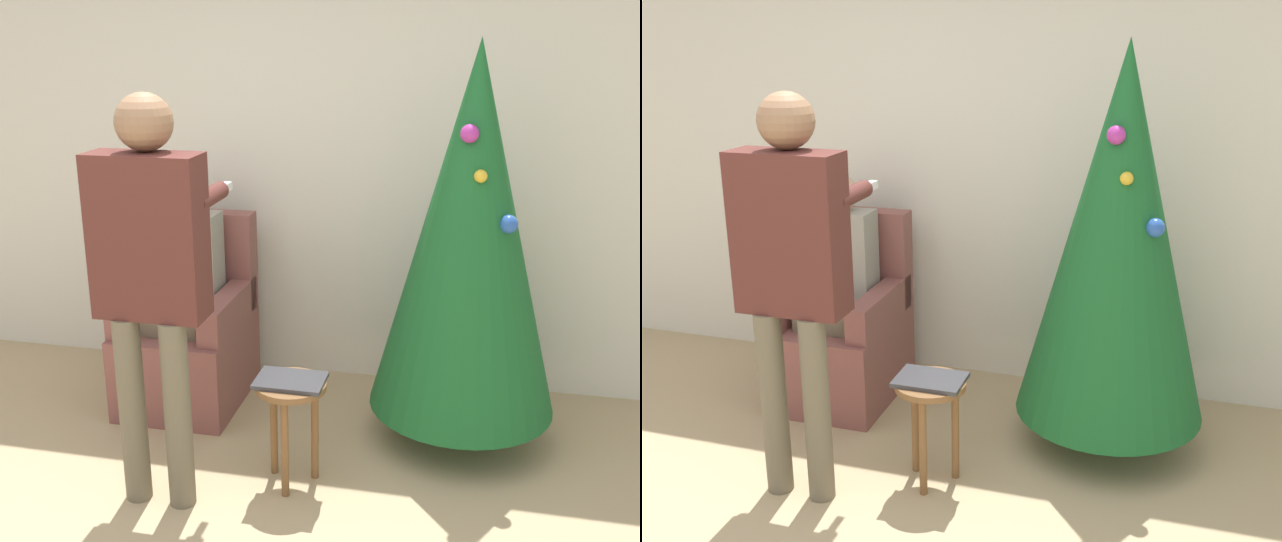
% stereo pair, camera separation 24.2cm
% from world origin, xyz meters
% --- Properties ---
extents(wall_back, '(8.00, 0.06, 2.70)m').
position_xyz_m(wall_back, '(0.00, 2.23, 1.35)').
color(wall_back, silver).
rests_on(wall_back, ground_plane).
extents(christmas_tree, '(0.94, 0.94, 2.04)m').
position_xyz_m(christmas_tree, '(1.01, 1.56, 1.12)').
color(christmas_tree, brown).
rests_on(christmas_tree, ground_plane).
extents(armchair, '(0.64, 0.76, 1.06)m').
position_xyz_m(armchair, '(-0.54, 1.71, 0.36)').
color(armchair, brown).
rests_on(armchair, ground_plane).
extents(person_seated, '(0.36, 0.46, 1.30)m').
position_xyz_m(person_seated, '(-0.54, 1.68, 0.72)').
color(person_seated, '#6B604C').
rests_on(person_seated, ground_plane).
extents(person_standing, '(0.49, 0.57, 1.83)m').
position_xyz_m(person_standing, '(-0.30, 0.75, 1.12)').
color(person_standing, '#6B604C').
rests_on(person_standing, ground_plane).
extents(side_stool, '(0.33, 0.33, 0.52)m').
position_xyz_m(side_stool, '(0.25, 0.96, 0.41)').
color(side_stool, brown).
rests_on(side_stool, ground_plane).
extents(laptop, '(0.32, 0.22, 0.02)m').
position_xyz_m(laptop, '(0.25, 0.96, 0.53)').
color(laptop, '#38383D').
rests_on(laptop, side_stool).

